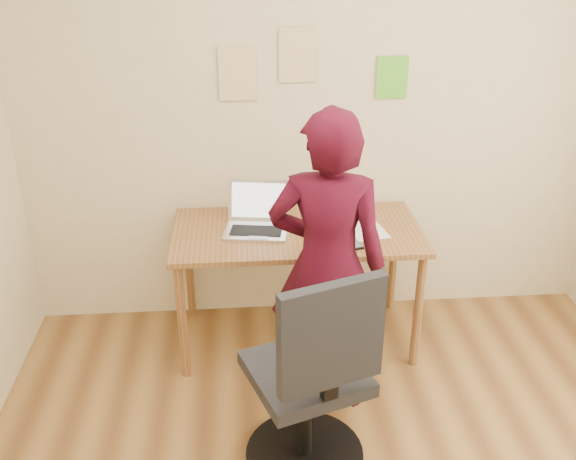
{
  "coord_description": "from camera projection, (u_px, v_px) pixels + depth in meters",
  "views": [
    {
      "loc": [
        -0.45,
        -1.86,
        2.32
      ],
      "look_at": [
        -0.23,
        0.95,
        0.95
      ],
      "focal_mm": 40.0,
      "sensor_mm": 36.0,
      "label": 1
    }
  ],
  "objects": [
    {
      "name": "room",
      "position": [
        380.0,
        244.0,
        2.12
      ],
      "size": [
        3.58,
        3.58,
        2.78
      ],
      "color": "brown",
      "rests_on": "ground"
    },
    {
      "name": "desk",
      "position": [
        297.0,
        243.0,
        3.65
      ],
      "size": [
        1.4,
        0.7,
        0.74
      ],
      "color": "brown",
      "rests_on": "ground"
    },
    {
      "name": "laptop",
      "position": [
        257.0,
        220.0,
        3.61
      ],
      "size": [
        0.39,
        0.36,
        0.25
      ],
      "rotation": [
        0.0,
        0.0,
        -0.16
      ],
      "color": "silver",
      "rests_on": "desk"
    },
    {
      "name": "paper_sheet",
      "position": [
        366.0,
        229.0,
        3.62
      ],
      "size": [
        0.24,
        0.31,
        0.0
      ],
      "primitive_type": "cube",
      "rotation": [
        0.0,
        0.0,
        0.19
      ],
      "color": "white",
      "rests_on": "desk"
    },
    {
      "name": "phone",
      "position": [
        354.0,
        244.0,
        3.45
      ],
      "size": [
        0.09,
        0.14,
        0.01
      ],
      "rotation": [
        0.0,
        0.0,
        0.24
      ],
      "color": "black",
      "rests_on": "desk"
    },
    {
      "name": "wall_note_left",
      "position": [
        237.0,
        74.0,
        3.56
      ],
      "size": [
        0.21,
        0.0,
        0.3
      ],
      "primitive_type": "cube",
      "color": "#D9BC81",
      "rests_on": "room"
    },
    {
      "name": "wall_note_mid",
      "position": [
        298.0,
        55.0,
        3.55
      ],
      "size": [
        0.21,
        0.0,
        0.3
      ],
      "primitive_type": "cube",
      "color": "#D9BC81",
      "rests_on": "room"
    },
    {
      "name": "wall_note_right",
      "position": [
        392.0,
        77.0,
        3.64
      ],
      "size": [
        0.18,
        0.0,
        0.24
      ],
      "primitive_type": "cube",
      "color": "#58BD2A",
      "rests_on": "room"
    },
    {
      "name": "office_chair",
      "position": [
        312.0,
        389.0,
        2.81
      ],
      "size": [
        0.61,
        0.62,
        1.08
      ],
      "rotation": [
        0.0,
        0.0,
        0.34
      ],
      "color": "black",
      "rests_on": "ground"
    },
    {
      "name": "person",
      "position": [
        327.0,
        265.0,
        3.13
      ],
      "size": [
        0.65,
        0.49,
        1.59
      ],
      "primitive_type": "imported",
      "rotation": [
        0.0,
        0.0,
        2.93
      ],
      "color": "#3A0716",
      "rests_on": "ground"
    }
  ]
}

